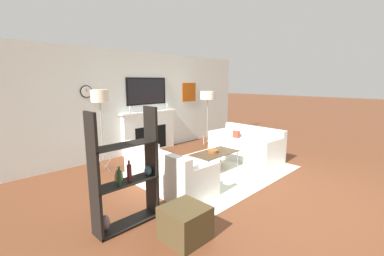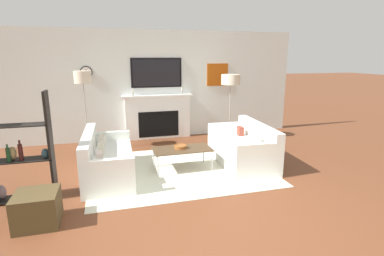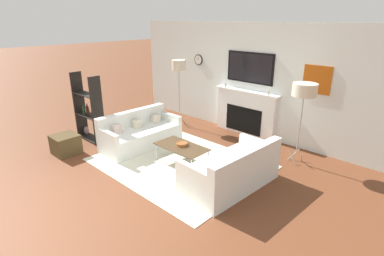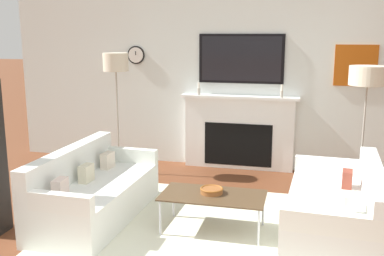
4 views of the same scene
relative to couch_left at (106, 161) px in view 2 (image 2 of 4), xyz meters
name	(u,v)px [view 2 (image 2 of 4)]	position (x,y,z in m)	size (l,w,h in m)	color
ground_plane	(212,220)	(1.30, -1.87, -0.28)	(60.00, 60.00, 0.00)	brown
fireplace_wall	(157,90)	(1.30, 2.41, 0.94)	(7.38, 0.28, 2.70)	silver
area_rug	(179,169)	(1.30, 0.00, -0.28)	(3.20, 2.56, 0.01)	beige
couch_left	(106,161)	(0.00, 0.00, 0.00)	(0.85, 1.82, 0.79)	white
couch_right	(243,149)	(2.59, 0.00, 0.01)	(0.96, 1.80, 0.79)	white
coffee_table	(182,150)	(1.36, -0.01, 0.09)	(1.08, 0.57, 0.40)	#4C3823
decorative_bowl	(180,147)	(1.34, 0.03, 0.15)	(0.24, 0.24, 0.06)	brown
floor_lamp_left	(83,79)	(-0.39, 1.66, 1.32)	(0.36, 0.36, 1.77)	#9E998E
floor_lamp_right	(231,80)	(2.99, 1.66, 1.21)	(0.46, 0.46, 1.64)	#9E998E
shelf_unit	(18,154)	(-1.18, -0.58, 0.42)	(0.89, 0.28, 1.59)	black
ottoman	(37,209)	(-0.83, -1.36, -0.07)	(0.51, 0.51, 0.42)	#4B3C21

